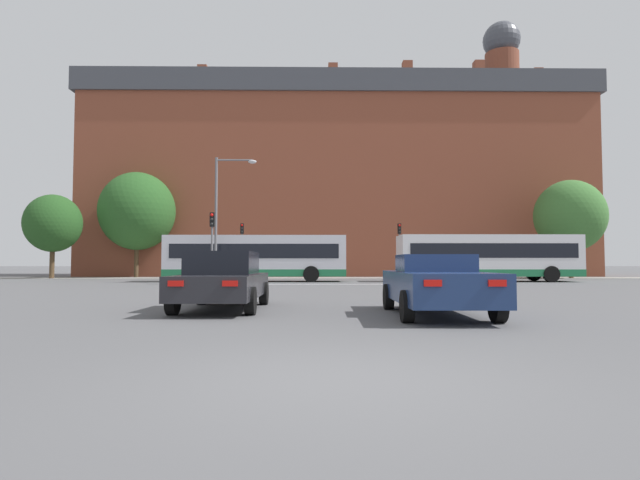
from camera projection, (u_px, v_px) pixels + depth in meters
name	position (u px, v px, depth m)	size (l,w,h in m)	color
ground_plane	(340.00, 380.00, 4.96)	(400.00, 400.00, 0.00)	#545456
stop_line_strip	(318.00, 284.00, 27.61)	(9.79, 0.30, 0.01)	silver
far_pavement	(317.00, 278.00, 39.60)	(70.88, 2.50, 0.01)	#A09B91
brick_civic_building	(338.00, 180.00, 49.35)	(47.37, 11.83, 25.47)	brown
car_saloon_left	(223.00, 280.00, 12.62)	(1.99, 4.62, 1.46)	#232328
car_roadster_right	(436.00, 284.00, 11.19)	(2.07, 4.66, 1.36)	navy
bus_crossing_lead	(256.00, 257.00, 31.90)	(11.38, 2.67, 2.92)	silver
bus_crossing_trailing	(487.00, 257.00, 31.84)	(11.30, 2.73, 2.95)	silver
traffic_light_far_left	(242.00, 241.00, 39.11)	(0.26, 0.31, 4.30)	slate
traffic_light_near_left	(212.00, 236.00, 27.86)	(0.26, 0.31, 4.01)	slate
traffic_light_far_right	(399.00, 241.00, 38.89)	(0.26, 0.31, 4.27)	slate
street_lamp_junction	(223.00, 206.00, 30.08)	(2.51, 0.36, 7.58)	slate
pedestrian_waiting	(246.00, 265.00, 39.32)	(0.41, 0.25, 1.74)	black
pedestrian_walking_east	(203.00, 265.00, 38.76)	(0.36, 0.45, 1.79)	black
tree_by_building	(570.00, 216.00, 39.40)	(5.40, 5.40, 7.76)	#4C3823
tree_kerbside	(137.00, 211.00, 42.27)	(6.29, 6.29, 8.90)	#4C3823
tree_distant	(53.00, 223.00, 38.83)	(4.27, 4.27, 6.53)	#4C3823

